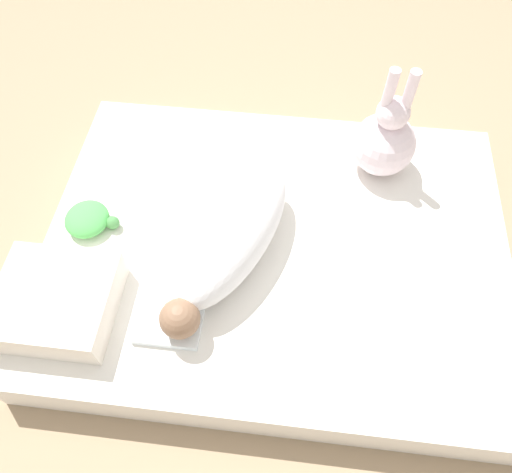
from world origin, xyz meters
TOP-DOWN VIEW (x-y plane):
  - ground_plane at (0.00, 0.00)m, footprint 12.00×12.00m
  - bed_mattress at (0.00, 0.00)m, footprint 1.37×1.05m
  - burp_cloth at (-0.26, -0.27)m, footprint 0.17×0.20m
  - swaddled_baby at (-0.12, -0.07)m, footprint 0.37×0.59m
  - pillow at (-0.56, -0.29)m, footprint 0.30×0.28m
  - bunny_plush at (0.30, 0.33)m, footprint 0.20×0.20m
  - turtle_plush at (-0.56, -0.01)m, footprint 0.16×0.14m

SIDE VIEW (x-z plane):
  - ground_plane at x=0.00m, z-range 0.00..0.00m
  - bed_mattress at x=0.00m, z-range 0.00..0.14m
  - burp_cloth at x=-0.26m, z-range 0.14..0.16m
  - turtle_plush at x=-0.56m, z-range 0.14..0.20m
  - pillow at x=-0.56m, z-range 0.14..0.24m
  - swaddled_baby at x=-0.12m, z-range 0.14..0.32m
  - bunny_plush at x=0.30m, z-range 0.07..0.45m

